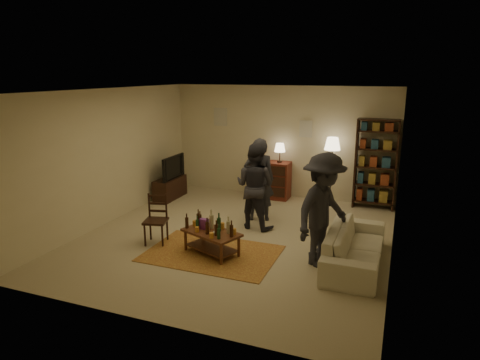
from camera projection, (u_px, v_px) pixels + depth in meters
The scene contains 13 objects.
floor at pixel (236, 237), 8.03m from camera, with size 6.00×6.00×0.00m, color #C6B793.
room_shell at pixel (256, 122), 10.51m from camera, with size 6.00×6.00×6.00m.
rug at pixel (212, 253), 7.28m from camera, with size 2.20×1.50×0.01m, color brown.
coffee_table at pixel (211, 233), 7.20m from camera, with size 1.11×0.86×0.74m.
dining_chair at pixel (156, 217), 7.67m from camera, with size 0.48×0.48×0.90m.
tv_stand at pixel (170, 183), 10.41m from camera, with size 0.40×1.00×1.06m.
dresser at pixel (270, 179), 10.43m from camera, with size 1.00×0.50×1.36m.
bookshelf at pixel (376, 163), 9.51m from camera, with size 0.90×0.34×2.02m.
floor_lamp at pixel (332, 148), 9.65m from camera, with size 0.36×0.36×1.58m.
sofa at pixel (355, 246), 6.83m from camera, with size 2.08×0.81×0.61m, color beige.
person_left at pixel (259, 180), 8.76m from camera, with size 0.63×0.41×1.72m, color #27272F.
person_right at pixel (255, 186), 8.33m from camera, with size 0.82×0.64×1.69m, color #2A2931.
person_by_sofa at pixel (323, 210), 6.67m from camera, with size 1.18×0.68×1.82m, color #25252C.
Camera 1 is at (2.76, -7.00, 3.01)m, focal length 32.00 mm.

